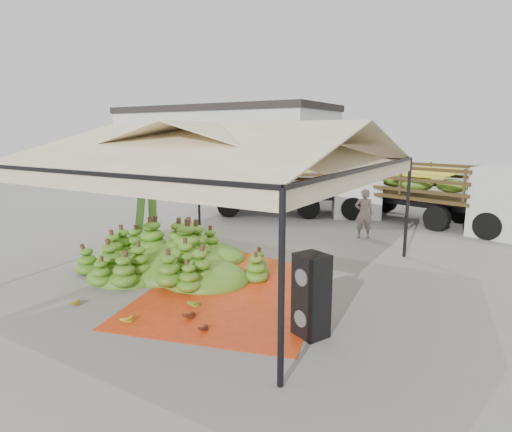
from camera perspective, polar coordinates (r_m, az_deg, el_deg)
The scene contains 17 objects.
ground at distance 11.95m, azimuth -4.62°, elevation -7.21°, with size 90.00×90.00×0.00m, color slate.
canopy_tent at distance 11.36m, azimuth -4.88°, elevation 8.80°, with size 8.10×8.10×4.00m.
building_white at distance 28.57m, azimuth -4.39°, elevation 8.97°, with size 14.30×6.30×5.40m.
tarp_left at distance 12.04m, azimuth -6.14°, elevation -7.08°, with size 4.01×3.82×0.01m, color #D54414.
tarp_right at distance 9.88m, azimuth -4.01°, elevation -11.18°, with size 3.99×4.19×0.01m, color #EC3E16.
banana_heap at distance 12.19m, azimuth -11.63°, elevation -3.98°, with size 5.82×4.78×1.25m, color #426E17.
hand_yellow_a at distance 9.21m, azimuth -17.09°, elevation -12.72°, with size 0.46×0.37×0.21m, color gold.
hand_yellow_b at distance 10.43m, azimuth -23.37°, elevation -10.34°, with size 0.43×0.36×0.20m, color #B68824.
hand_red_a at distance 9.13m, azimuth -9.29°, elevation -12.55°, with size 0.47×0.39×0.21m, color #512612.
hand_red_b at distance 8.56m, azimuth -7.45°, elevation -14.30°, with size 0.39×0.32×0.18m, color #552313.
hand_green at distance 9.68m, azimuth -8.33°, elevation -11.21°, with size 0.40×0.33×0.18m, color #3F7D1A.
hanging_bunches at distance 10.41m, azimuth -9.45°, elevation 4.73°, with size 4.74×0.24×0.20m.
speaker_stack at distance 8.08m, azimuth 7.38°, elevation -10.45°, with size 0.72×0.68×1.58m.
banana_leaves at distance 14.67m, azimuth -15.28°, elevation -4.11°, with size 0.96×1.36×3.70m, color #2C6F1D, non-canonical shape.
vendor at distance 15.77m, azimuth 14.19°, elevation 0.33°, with size 0.65×0.43×1.79m, color slate.
truck_left at distance 19.91m, azimuth 6.22°, elevation 4.77°, with size 7.86×5.42×2.57m.
truck_right at distance 18.87m, azimuth 23.79°, elevation 3.47°, with size 7.75×4.47×2.52m.
Camera 1 is at (6.73, -9.14, 3.74)m, focal length 30.00 mm.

